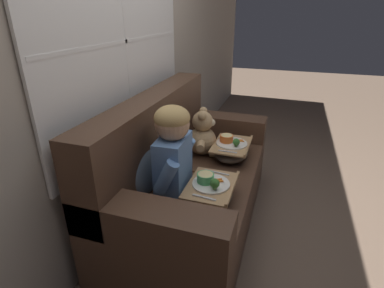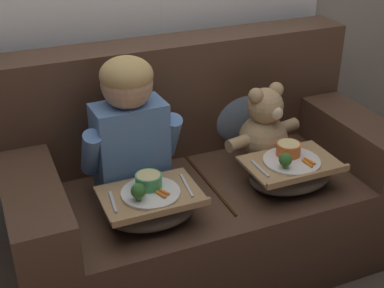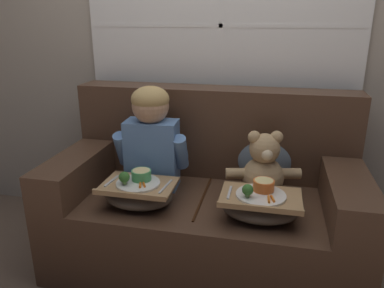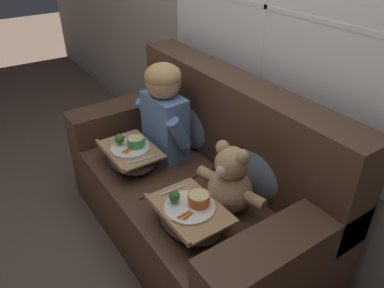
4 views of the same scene
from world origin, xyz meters
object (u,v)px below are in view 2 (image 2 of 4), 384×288
object	(u,v)px
throw_pillow_behind_child	(117,131)
lap_tray_child	(151,205)
couch	(197,187)
child_figure	(129,121)
teddy_bear	(264,130)
lap_tray_teddy	(290,172)
throw_pillow_behind_teddy	(243,109)

from	to	relation	value
throw_pillow_behind_child	lap_tray_child	distance (m)	0.47
couch	child_figure	world-z (taller)	child_figure
throw_pillow_behind_child	teddy_bear	xyz separation A→B (m)	(0.65, -0.21, -0.02)
couch	lap_tray_teddy	world-z (taller)	couch
couch	teddy_bear	world-z (taller)	couch
lap_tray_child	couch	bearing A→B (deg)	41.01
child_figure	lap_tray_child	xyz separation A→B (m)	(-0.00, -0.25, -0.26)
throw_pillow_behind_child	teddy_bear	bearing A→B (deg)	-18.32
teddy_bear	lap_tray_teddy	world-z (taller)	teddy_bear
couch	throw_pillow_behind_child	size ratio (longest dim) A/B	4.21
throw_pillow_behind_teddy	child_figure	bearing A→B (deg)	-161.98
throw_pillow_behind_teddy	teddy_bear	world-z (taller)	teddy_bear
couch	lap_tray_teddy	xyz separation A→B (m)	(0.32, -0.28, 0.16)
child_figure	teddy_bear	bearing A→B (deg)	-0.37
teddy_bear	throw_pillow_behind_teddy	bearing A→B (deg)	90.30
teddy_bear	lap_tray_teddy	xyz separation A→B (m)	(-0.00, -0.24, -0.09)
child_figure	teddy_bear	distance (m)	0.67
couch	teddy_bear	bearing A→B (deg)	-6.91
throw_pillow_behind_child	lap_tray_teddy	world-z (taller)	throw_pillow_behind_child
teddy_bear	lap_tray_teddy	size ratio (longest dim) A/B	1.04
child_figure	teddy_bear	size ratio (longest dim) A/B	1.44
child_figure	throw_pillow_behind_teddy	bearing A→B (deg)	18.02
lap_tray_child	throw_pillow_behind_child	bearing A→B (deg)	89.92
throw_pillow_behind_child	lap_tray_teddy	size ratio (longest dim) A/B	1.02
lap_tray_child	lap_tray_teddy	bearing A→B (deg)	0.03
teddy_bear	throw_pillow_behind_child	bearing A→B (deg)	161.68
couch	throw_pillow_behind_teddy	size ratio (longest dim) A/B	4.59
throw_pillow_behind_teddy	lap_tray_child	size ratio (longest dim) A/B	0.97
throw_pillow_behind_teddy	lap_tray_child	world-z (taller)	throw_pillow_behind_teddy
throw_pillow_behind_child	throw_pillow_behind_teddy	xyz separation A→B (m)	(0.64, 0.00, 0.00)
throw_pillow_behind_teddy	couch	bearing A→B (deg)	-151.55
couch	lap_tray_child	distance (m)	0.46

